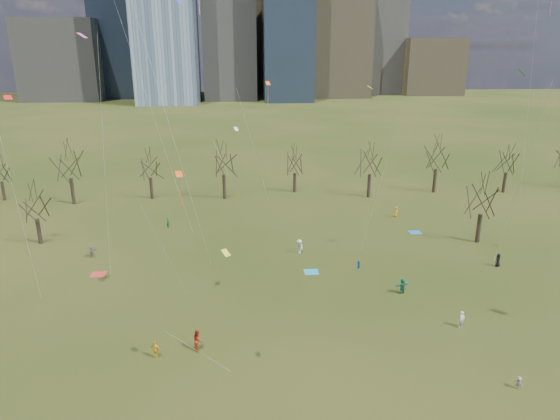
{
  "coord_description": "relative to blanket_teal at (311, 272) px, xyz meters",
  "views": [
    {
      "loc": [
        -4.1,
        -39.63,
        24.03
      ],
      "look_at": [
        0.0,
        12.0,
        7.0
      ],
      "focal_mm": 32.0,
      "sensor_mm": 36.0,
      "label": 1
    }
  ],
  "objects": [
    {
      "name": "downtown_skyline",
      "position": [
        -5.85,
        199.88,
        38.99
      ],
      "size": [
        212.5,
        78.0,
        118.0
      ],
      "color": "slate",
      "rests_on": "ground"
    },
    {
      "name": "person_3",
      "position": [
        12.45,
        -21.02,
        0.48
      ],
      "size": [
        0.65,
        0.74,
        1.0
      ],
      "primitive_type": "imported",
      "rotation": [
        0.0,
        0.0,
        2.1
      ],
      "color": "slate",
      "rests_on": "ground"
    },
    {
      "name": "person_8",
      "position": [
        5.41,
        0.31,
        0.53
      ],
      "size": [
        0.6,
        0.65,
        1.08
      ],
      "primitive_type": "imported",
      "rotation": [
        0.0,
        0.0,
        5.18
      ],
      "color": "#286AB0",
      "rests_on": "ground"
    },
    {
      "name": "person_9",
      "position": [
        -0.74,
        5.39,
        0.88
      ],
      "size": [
        1.24,
        1.32,
        1.79
      ],
      "primitive_type": "imported",
      "rotation": [
        0.0,
        0.0,
        5.38
      ],
      "color": "silver",
      "rests_on": "ground"
    },
    {
      "name": "blanket_teal",
      "position": [
        0.0,
        0.0,
        0.0
      ],
      "size": [
        1.6,
        1.5,
        0.03
      ],
      "primitive_type": "cube",
      "color": "teal",
      "rests_on": "ground"
    },
    {
      "name": "person_13",
      "position": [
        -17.89,
        15.89,
        0.77
      ],
      "size": [
        0.62,
        0.69,
        1.58
      ],
      "primitive_type": "imported",
      "rotation": [
        0.0,
        0.0,
        2.12
      ],
      "color": "#176732",
      "rests_on": "ground"
    },
    {
      "name": "kites_airborne",
      "position": [
        -0.4,
        0.37,
        13.18
      ],
      "size": [
        61.43,
        55.53,
        29.37
      ],
      "color": "#FD4E15",
      "rests_on": "ground"
    },
    {
      "name": "person_2",
      "position": [
        -11.47,
        -14.17,
        0.92
      ],
      "size": [
        0.79,
        0.97,
        1.88
      ],
      "primitive_type": "imported",
      "rotation": [
        0.0,
        0.0,
        1.66
      ],
      "color": "#A32E17",
      "rests_on": "ground"
    },
    {
      "name": "bare_tree_row",
      "position": [
        -3.5,
        26.46,
        6.1
      ],
      "size": [
        113.04,
        29.8,
        9.5
      ],
      "color": "black",
      "rests_on": "ground"
    },
    {
      "name": "person_1",
      "position": [
        11.83,
        -12.51,
        0.77
      ],
      "size": [
        0.68,
        0.6,
        1.58
      ],
      "primitive_type": "imported",
      "rotation": [
        0.0,
        0.0,
        0.47
      ],
      "color": "silver",
      "rests_on": "ground"
    },
    {
      "name": "person_11",
      "position": [
        -25.59,
        6.21,
        0.71
      ],
      "size": [
        1.12,
        1.34,
        1.44
      ],
      "primitive_type": "imported",
      "rotation": [
        0.0,
        0.0,
        0.96
      ],
      "color": "slate",
      "rests_on": "ground"
    },
    {
      "name": "ground",
      "position": [
        -3.42,
        -10.76,
        -0.01
      ],
      "size": [
        500.0,
        500.0,
        0.0
      ],
      "primitive_type": "plane",
      "color": "black",
      "rests_on": "ground"
    },
    {
      "name": "person_12",
      "position": [
        15.1,
        17.83,
        0.79
      ],
      "size": [
        0.57,
        0.82,
        1.61
      ],
      "primitive_type": "imported",
      "rotation": [
        0.0,
        0.0,
        1.5
      ],
      "color": "orange",
      "rests_on": "ground"
    },
    {
      "name": "person_4",
      "position": [
        -14.8,
        -15.03,
        0.74
      ],
      "size": [
        0.96,
        0.67,
        1.51
      ],
      "primitive_type": "imported",
      "rotation": [
        0.0,
        0.0,
        2.76
      ],
      "color": "gold",
      "rests_on": "ground"
    },
    {
      "name": "blanket_navy",
      "position": [
        15.79,
        11.29,
        0.0
      ],
      "size": [
        1.6,
        1.5,
        0.03
      ],
      "primitive_type": "cube",
      "color": "#266BB4",
      "rests_on": "ground"
    },
    {
      "name": "person_5",
      "position": [
        8.54,
        -5.74,
        0.83
      ],
      "size": [
        1.64,
        0.94,
        1.68
      ],
      "primitive_type": "imported",
      "rotation": [
        0.0,
        0.0,
        3.45
      ],
      "color": "#1A7655",
      "rests_on": "ground"
    },
    {
      "name": "blanket_crimson",
      "position": [
        -23.63,
        1.26,
        0.0
      ],
      "size": [
        1.6,
        1.5,
        0.03
      ],
      "primitive_type": "cube",
      "color": "red",
      "rests_on": "ground"
    },
    {
      "name": "person_6",
      "position": [
        21.52,
        -0.19,
        0.76
      ],
      "size": [
        0.91,
        0.83,
        1.56
      ],
      "primitive_type": "imported",
      "rotation": [
        0.0,
        0.0,
        3.7
      ],
      "color": "black",
      "rests_on": "ground"
    }
  ]
}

